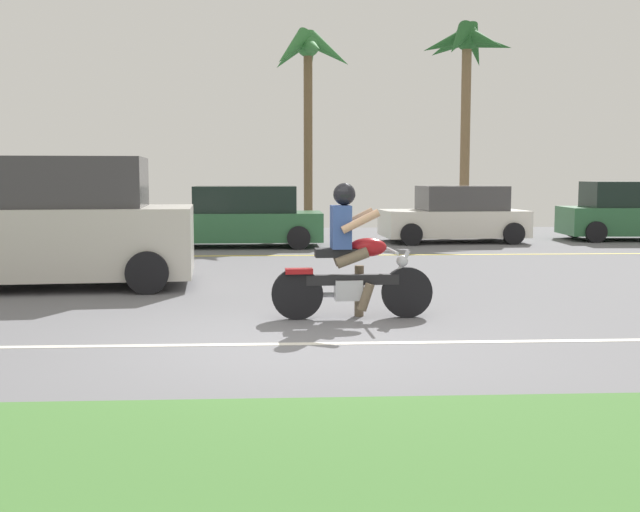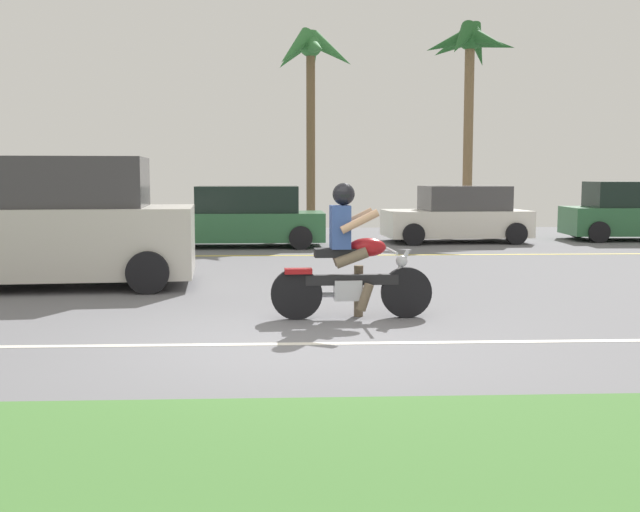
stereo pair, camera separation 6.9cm
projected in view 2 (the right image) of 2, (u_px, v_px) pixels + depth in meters
ground at (287, 300)px, 11.13m from camera, size 56.00×30.00×0.04m
grass_median at (293, 507)px, 4.07m from camera, size 56.00×3.80×0.06m
lane_line_near at (288, 344)px, 8.12m from camera, size 50.40×0.12×0.01m
lane_line_far at (286, 255)px, 17.05m from camera, size 50.40×0.12×0.01m
motorcyclist at (350, 262)px, 9.50m from camera, size 1.99×0.65×1.67m
suv_nearby at (42, 224)px, 12.22m from camera, size 4.90×2.53×2.04m
parked_car_0 at (27, 212)px, 20.89m from camera, size 4.09×2.04×1.66m
parked_car_1 at (241, 218)px, 19.13m from camera, size 4.27×1.91×1.49m
parked_car_2 at (458, 216)px, 20.45m from camera, size 3.79×2.19×1.48m
parked_car_3 at (640, 213)px, 21.05m from camera, size 4.14×2.01×1.59m
palm_tree_0 at (470, 57)px, 23.54m from camera, size 2.86×2.56×6.45m
palm_tree_1 at (310, 65)px, 22.25m from camera, size 2.48×2.61×5.95m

